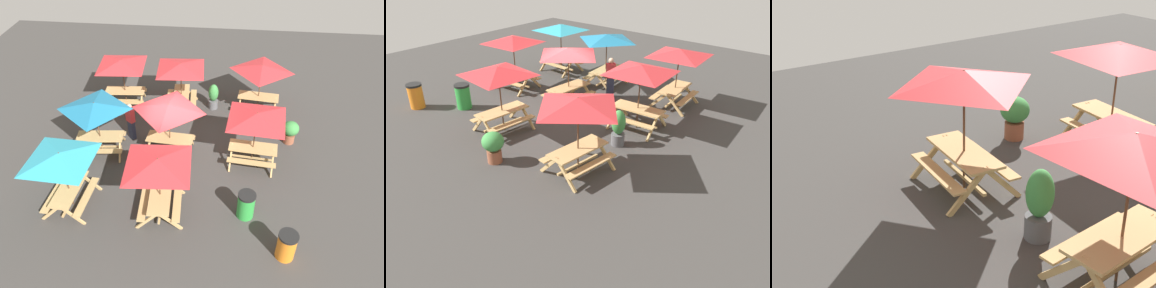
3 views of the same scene
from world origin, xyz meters
TOP-DOWN VIEW (x-y plane):
  - picnic_table_0 at (2.90, -0.34)m, footprint 2.81×2.81m
  - picnic_table_2 at (3.22, 3.33)m, footprint 2.22×2.22m
  - picnic_table_7 at (-0.27, 3.13)m, footprint 2.82×2.82m
  - potted_plant_0 at (4.45, 1.07)m, footprint 0.66×0.66m
  - potted_plant_1 at (1.19, 3.32)m, footprint 0.45×0.45m

SIDE VIEW (x-z plane):
  - potted_plant_0 at x=4.45m, z-range 0.09..1.07m
  - potted_plant_1 at x=1.19m, z-range 0.01..1.23m
  - picnic_table_0 at x=2.90m, z-range 0.82..3.16m
  - picnic_table_2 at x=3.22m, z-range 0.82..3.16m
  - picnic_table_7 at x=-0.27m, z-range 0.82..3.16m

